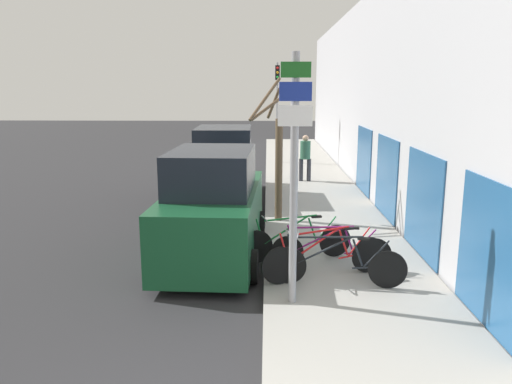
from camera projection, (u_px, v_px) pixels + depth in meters
ground_plane at (232, 206)px, 15.18m from camera, size 80.00×80.00×0.00m
sidewalk_curb at (310, 186)px, 17.85m from camera, size 3.20×32.00×0.15m
building_facade at (364, 97)px, 17.08m from camera, size 0.23×32.00×6.50m
signpost at (294, 173)px, 7.64m from camera, size 0.52×0.14×3.91m
bicycle_0 at (337, 264)px, 8.63m from camera, size 2.38×0.44×0.92m
bicycle_1 at (326, 257)px, 8.98m from camera, size 2.32×0.90×0.94m
bicycle_2 at (331, 250)px, 9.45m from camera, size 2.27×0.44×0.86m
bicycle_3 at (296, 241)px, 9.96m from camera, size 2.25×0.70×0.91m
parked_car_0 at (214, 209)px, 10.44m from camera, size 2.15×4.75×2.31m
parked_car_1 at (224, 168)px, 15.81m from camera, size 2.15×4.76×2.35m
pedestrian_near at (305, 155)px, 18.32m from camera, size 0.44×0.38×1.70m
street_tree at (277, 160)px, 12.69m from camera, size 0.86×1.13×3.64m
traffic_light at (277, 99)px, 22.58m from camera, size 0.20×0.30×4.50m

